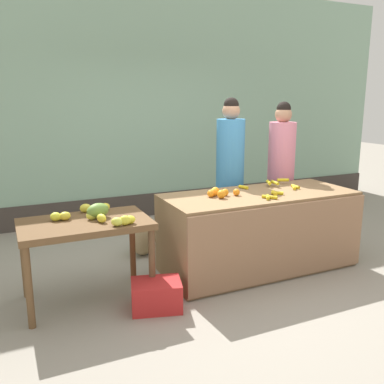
{
  "coord_description": "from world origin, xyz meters",
  "views": [
    {
      "loc": [
        -2.08,
        -3.7,
        1.85
      ],
      "look_at": [
        -0.31,
        0.15,
        0.9
      ],
      "focal_mm": 39.2,
      "sensor_mm": 36.0,
      "label": 1
    }
  ],
  "objects_px": {
    "vendor_woman_blue_shirt": "(230,175)",
    "produce_sack": "(143,235)",
    "vendor_woman_pink_shirt": "(281,173)",
    "produce_crate": "(156,295)"
  },
  "relations": [
    {
      "from": "vendor_woman_blue_shirt",
      "to": "vendor_woman_pink_shirt",
      "type": "xyz_separation_m",
      "value": [
        0.73,
        -0.04,
        -0.03
      ]
    },
    {
      "from": "vendor_woman_pink_shirt",
      "to": "produce_crate",
      "type": "xyz_separation_m",
      "value": [
        -2.1,
        -1.07,
        -0.78
      ]
    },
    {
      "from": "vendor_woman_pink_shirt",
      "to": "produce_crate",
      "type": "distance_m",
      "value": 2.48
    },
    {
      "from": "produce_crate",
      "to": "produce_sack",
      "type": "xyz_separation_m",
      "value": [
        0.31,
        1.32,
        0.12
      ]
    },
    {
      "from": "vendor_woman_blue_shirt",
      "to": "produce_sack",
      "type": "bearing_deg",
      "value": 168.52
    },
    {
      "from": "vendor_woman_pink_shirt",
      "to": "produce_crate",
      "type": "bearing_deg",
      "value": -152.96
    },
    {
      "from": "vendor_woman_blue_shirt",
      "to": "produce_crate",
      "type": "distance_m",
      "value": 1.94
    },
    {
      "from": "vendor_woman_blue_shirt",
      "to": "vendor_woman_pink_shirt",
      "type": "relative_size",
      "value": 1.03
    },
    {
      "from": "vendor_woman_blue_shirt",
      "to": "produce_sack",
      "type": "relative_size",
      "value": 3.67
    },
    {
      "from": "vendor_woman_pink_shirt",
      "to": "produce_sack",
      "type": "bearing_deg",
      "value": 172.03
    }
  ]
}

